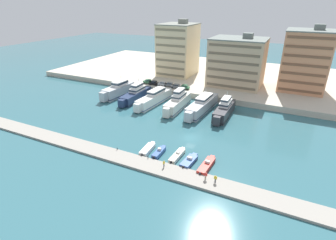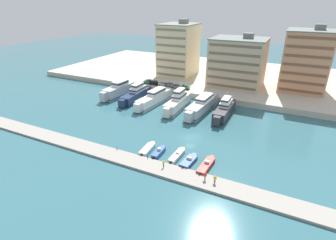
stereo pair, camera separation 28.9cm
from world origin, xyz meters
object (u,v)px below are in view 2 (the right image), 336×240
at_px(yacht_silver_far_left, 118,90).
at_px(car_silver_mid_left, 163,84).
at_px(pedestrian_mid_deck, 205,175).
at_px(pedestrian_far_side, 215,178).
at_px(yacht_white_mid_left, 154,98).
at_px(yacht_charcoal_center_right, 224,110).
at_px(pedestrian_near_edge, 164,163).
at_px(yacht_ivory_center_left, 178,102).
at_px(motorboat_blue_left, 159,152).
at_px(motorboat_red_center, 206,165).
at_px(yacht_navy_left, 136,94).
at_px(motorboat_blue_center_left, 189,161).
at_px(motorboat_white_far_left, 148,149).
at_px(car_black_left, 154,83).
at_px(car_green_far_left, 148,81).
at_px(yacht_silver_center, 202,105).
at_px(motorboat_cream_mid_left, 177,155).
at_px(car_grey_center_left, 170,84).
at_px(car_grey_center, 177,86).
at_px(car_green_center_right, 185,87).

relative_size(yacht_silver_far_left, car_silver_mid_left, 4.27).
distance_m(pedestrian_mid_deck, pedestrian_far_side, 2.13).
height_order(yacht_white_mid_left, yacht_charcoal_center_right, yacht_charcoal_center_right).
bearing_deg(pedestrian_near_edge, yacht_silver_far_left, 136.69).
bearing_deg(yacht_ivory_center_left, motorboat_blue_left, -74.41).
bearing_deg(motorboat_blue_left, yacht_charcoal_center_right, 75.21).
height_order(yacht_silver_far_left, pedestrian_near_edge, yacht_silver_far_left).
xyz_separation_m(motorboat_blue_left, motorboat_red_center, (12.23, -0.21, -0.03)).
xyz_separation_m(yacht_navy_left, car_silver_mid_left, (4.16, 14.33, 0.91)).
bearing_deg(motorboat_blue_center_left, motorboat_white_far_left, 177.88).
bearing_deg(motorboat_blue_center_left, yacht_white_mid_left, 130.40).
bearing_deg(pedestrian_mid_deck, yacht_white_mid_left, 131.68).
bearing_deg(car_black_left, yacht_white_mid_left, -61.03).
relative_size(motorboat_white_far_left, car_green_far_left, 1.63).
bearing_deg(pedestrian_far_side, car_green_far_left, 131.54).
relative_size(pedestrian_near_edge, pedestrian_mid_deck, 0.93).
bearing_deg(pedestrian_near_edge, pedestrian_mid_deck, -1.31).
xyz_separation_m(yacht_silver_center, motorboat_cream_mid_left, (4.36, -30.17, -1.65)).
xyz_separation_m(yacht_charcoal_center_right, motorboat_cream_mid_left, (-3.45, -29.59, -1.68)).
distance_m(yacht_ivory_center_left, motorboat_blue_center_left, 33.90).
bearing_deg(yacht_navy_left, yacht_white_mid_left, -4.48).
bearing_deg(motorboat_white_far_left, motorboat_red_center, -1.56).
xyz_separation_m(motorboat_blue_center_left, pedestrian_near_edge, (-4.21, -4.68, 1.00)).
distance_m(yacht_charcoal_center_right, motorboat_blue_left, 31.41).
relative_size(yacht_white_mid_left, motorboat_blue_center_left, 3.27).
bearing_deg(motorboat_blue_center_left, pedestrian_near_edge, -131.97).
bearing_deg(motorboat_cream_mid_left, motorboat_white_far_left, -176.18).
bearing_deg(motorboat_cream_mid_left, yacht_navy_left, 135.57).
bearing_deg(motorboat_white_far_left, yacht_charcoal_center_right, 69.39).
height_order(yacht_charcoal_center_right, motorboat_white_far_left, yacht_charcoal_center_right).
xyz_separation_m(yacht_white_mid_left, pedestrian_mid_deck, (31.48, -35.36, -0.52)).
distance_m(car_green_far_left, car_grey_center_left, 10.20).
height_order(car_grey_center, car_green_center_right, same).
relative_size(yacht_silver_far_left, yacht_silver_center, 0.80).
bearing_deg(car_grey_center, motorboat_blue_center_left, -62.21).
height_order(motorboat_white_far_left, pedestrian_far_side, pedestrian_far_side).
distance_m(pedestrian_near_edge, pedestrian_mid_deck, 9.77).
distance_m(yacht_silver_center, pedestrian_mid_deck, 38.43).
distance_m(yacht_white_mid_left, motorboat_blue_left, 35.18).
xyz_separation_m(yacht_white_mid_left, pedestrian_near_edge, (21.71, -35.14, -0.59)).
distance_m(yacht_ivory_center_left, car_silver_mid_left, 20.96).
bearing_deg(motorboat_red_center, pedestrian_near_edge, -150.94).
xyz_separation_m(motorboat_red_center, car_grey_center_left, (-31.19, 45.62, 2.55)).
relative_size(car_green_far_left, pedestrian_far_side, 2.42).
relative_size(yacht_silver_center, pedestrian_far_side, 13.11).
height_order(yacht_charcoal_center_right, car_black_left, yacht_charcoal_center_right).
bearing_deg(yacht_silver_center, car_black_left, 152.09).
height_order(yacht_navy_left, pedestrian_near_edge, yacht_navy_left).
bearing_deg(motorboat_cream_mid_left, motorboat_blue_center_left, -15.31).
bearing_deg(yacht_silver_far_left, yacht_ivory_center_left, -4.39).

